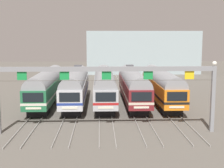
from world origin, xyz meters
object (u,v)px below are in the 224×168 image
commuter_train_silver (76,85)px  commuter_train_maroon (133,85)px  commuter_train_stainless (104,85)px  commuter_train_orange (161,85)px  commuter_train_green (47,85)px  catenary_gantry (107,80)px

commuter_train_silver → commuter_train_maroon: bearing=0.0°
commuter_train_maroon → commuter_train_silver: bearing=180.0°
commuter_train_stainless → commuter_train_orange: bearing=0.0°
commuter_train_maroon → commuter_train_orange: (4.00, -0.00, -0.00)m
commuter_train_green → commuter_train_orange: 15.98m
commuter_train_maroon → commuter_train_orange: bearing=-0.1°
commuter_train_green → commuter_train_maroon: bearing=0.0°
commuter_train_green → catenary_gantry: bearing=-59.4°
commuter_train_green → catenary_gantry: catenary_gantry is taller
commuter_train_silver → commuter_train_green: bearing=-179.9°
commuter_train_maroon → catenary_gantry: (-4.00, -13.50, 2.55)m
commuter_train_stainless → commuter_train_orange: same height
commuter_train_orange → catenary_gantry: bearing=-120.6°
commuter_train_green → commuter_train_maroon: 11.99m
commuter_train_stainless → commuter_train_maroon: 4.00m
commuter_train_green → commuter_train_silver: (4.00, 0.00, 0.00)m
commuter_train_stainless → catenary_gantry: size_ratio=0.85×
commuter_train_silver → catenary_gantry: 14.31m
commuter_train_maroon → catenary_gantry: size_ratio=0.85×
commuter_train_green → commuter_train_maroon: (11.99, 0.00, 0.00)m
commuter_train_orange → commuter_train_maroon: bearing=179.9°
commuter_train_orange → commuter_train_silver: bearing=180.0°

